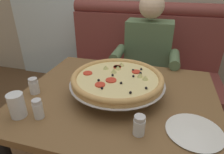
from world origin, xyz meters
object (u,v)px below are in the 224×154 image
(dining_table, at_px, (118,107))
(drinking_glass, at_px, (17,107))
(pizza, at_px, (117,79))
(plate_near_left, at_px, (195,130))
(shaker_oregano, at_px, (34,87))
(booth_bench, at_px, (139,76))
(shaker_parmesan, at_px, (38,110))
(diner_main, at_px, (146,59))
(shaker_pepper_flakes, at_px, (139,127))
(patio_chair, at_px, (81,30))

(dining_table, bearing_deg, drinking_glass, -142.96)
(pizza, distance_m, plate_near_left, 0.47)
(plate_near_left, bearing_deg, shaker_oregano, 173.97)
(booth_bench, relative_size, pizza, 2.96)
(shaker_parmesan, xyz_separation_m, plate_near_left, (0.72, 0.10, -0.03))
(pizza, bearing_deg, booth_bench, 89.60)
(diner_main, relative_size, shaker_pepper_flakes, 13.41)
(dining_table, relative_size, shaker_pepper_flakes, 11.86)
(shaker_pepper_flakes, bearing_deg, shaker_parmesan, -177.59)
(booth_bench, distance_m, diner_main, 0.42)
(diner_main, bearing_deg, drinking_glass, -117.05)
(booth_bench, bearing_deg, pizza, -90.40)
(diner_main, relative_size, shaker_parmesan, 12.61)
(shaker_parmesan, relative_size, drinking_glass, 0.82)
(booth_bench, height_order, shaker_parmesan, booth_bench)
(shaker_parmesan, height_order, patio_chair, patio_chair)
(diner_main, height_order, plate_near_left, diner_main)
(shaker_oregano, bearing_deg, pizza, 14.66)
(booth_bench, bearing_deg, shaker_oregano, -114.36)
(booth_bench, relative_size, dining_table, 1.42)
(dining_table, xyz_separation_m, drinking_glass, (-0.42, -0.32, 0.14))
(pizza, bearing_deg, drinking_glass, -141.58)
(patio_chair, bearing_deg, drinking_glass, -72.23)
(diner_main, bearing_deg, dining_table, -97.26)
(drinking_glass, height_order, patio_chair, drinking_glass)
(diner_main, xyz_separation_m, pizza, (-0.09, -0.67, 0.13))
(shaker_pepper_flakes, distance_m, patio_chair, 2.90)
(diner_main, distance_m, shaker_oregano, 0.97)
(booth_bench, distance_m, pizza, 1.03)
(pizza, relative_size, shaker_pepper_flakes, 5.70)
(plate_near_left, bearing_deg, shaker_parmesan, -172.35)
(shaker_oregano, height_order, drinking_glass, drinking_glass)
(diner_main, xyz_separation_m, shaker_pepper_flakes, (0.08, -0.96, 0.07))
(dining_table, bearing_deg, shaker_pepper_flakes, -59.46)
(booth_bench, height_order, pizza, booth_bench)
(booth_bench, height_order, shaker_pepper_flakes, booth_bench)
(plate_near_left, bearing_deg, pizza, 152.16)
(drinking_glass, bearing_deg, patio_chair, 107.77)
(shaker_parmesan, bearing_deg, pizza, 45.07)
(patio_chair, bearing_deg, shaker_oregano, -71.99)
(drinking_glass, bearing_deg, pizza, 38.42)
(dining_table, height_order, diner_main, diner_main)
(drinking_glass, bearing_deg, dining_table, 37.04)
(dining_table, xyz_separation_m, shaker_oregano, (-0.48, -0.11, 0.13))
(dining_table, relative_size, drinking_glass, 9.11)
(dining_table, distance_m, shaker_parmesan, 0.46)
(diner_main, bearing_deg, booth_bench, 107.95)
(pizza, xyz_separation_m, patio_chair, (-1.24, 2.23, -0.31))
(pizza, distance_m, shaker_pepper_flakes, 0.35)
(diner_main, relative_size, drinking_glass, 10.30)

